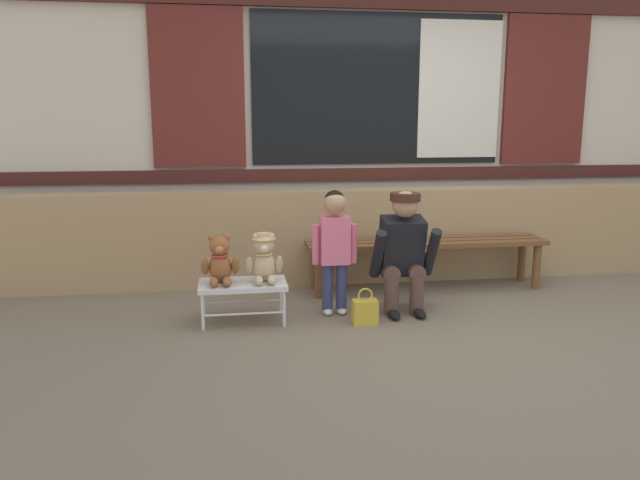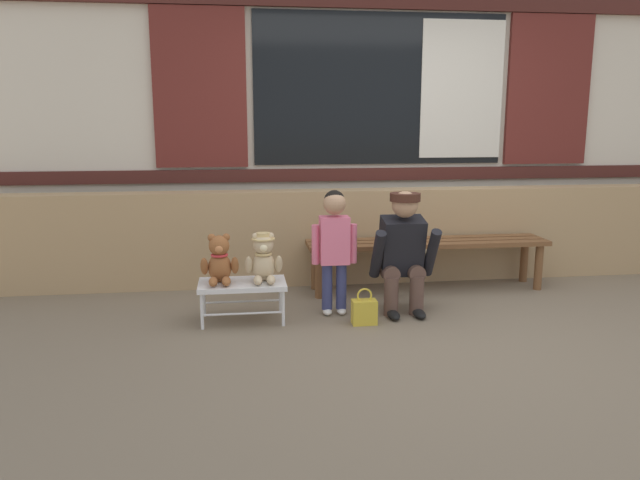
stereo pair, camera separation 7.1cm
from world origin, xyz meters
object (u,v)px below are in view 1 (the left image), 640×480
teddy_bear_plain (220,261)px  child_standing (335,238)px  wooden_bench_long (426,248)px  handbag_on_ground (365,311)px  adult_crouching (403,251)px  teddy_bear_with_hat (264,259)px  small_display_bench (243,287)px

teddy_bear_plain → child_standing: 0.87m
wooden_bench_long → handbag_on_ground: bearing=-130.8°
wooden_bench_long → child_standing: child_standing is taller
teddy_bear_plain → handbag_on_ground: 1.12m
wooden_bench_long → adult_crouching: bearing=-122.4°
teddy_bear_with_hat → adult_crouching: 1.08m
child_standing → teddy_bear_plain: bearing=-174.7°
wooden_bench_long → adult_crouching: (-0.38, -0.59, 0.11)m
teddy_bear_with_hat → adult_crouching: bearing=3.4°
handbag_on_ground → small_display_bench: bearing=168.1°
wooden_bench_long → teddy_bear_plain: bearing=-159.6°
small_display_bench → handbag_on_ground: small_display_bench is taller
adult_crouching → handbag_on_ground: size_ratio=3.49×
wooden_bench_long → child_standing: bearing=-147.6°
wooden_bench_long → small_display_bench: (-1.61, -0.66, -0.11)m
teddy_bear_plain → teddy_bear_with_hat: same height
teddy_bear_with_hat → teddy_bear_plain: bearing=-179.9°
small_display_bench → child_standing: child_standing is taller
teddy_bear_plain → child_standing: size_ratio=0.38×
teddy_bear_with_hat → adult_crouching: size_ratio=0.38×
small_display_bench → adult_crouching: bearing=3.1°
teddy_bear_plain → adult_crouching: bearing=2.6°
handbag_on_ground → adult_crouching: bearing=35.4°
wooden_bench_long → child_standing: 1.10m
wooden_bench_long → small_display_bench: size_ratio=3.28×
teddy_bear_with_hat → child_standing: 0.56m
teddy_bear_plain → small_display_bench: bearing=-0.5°
wooden_bench_long → small_display_bench: wooden_bench_long is taller
teddy_bear_plain → adult_crouching: size_ratio=0.38×
teddy_bear_plain → adult_crouching: (1.39, 0.06, 0.02)m
small_display_bench → teddy_bear_with_hat: bearing=0.8°
small_display_bench → teddy_bear_with_hat: teddy_bear_with_hat is taller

